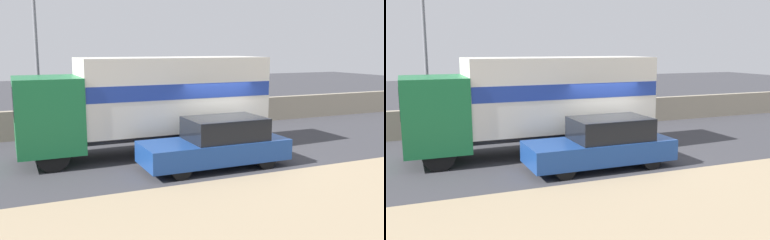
# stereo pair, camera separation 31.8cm
# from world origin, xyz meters

# --- Properties ---
(ground_plane) EXTENTS (80.00, 80.00, 0.00)m
(ground_plane) POSITION_xyz_m (0.00, 0.00, 0.00)
(ground_plane) COLOR #38383D
(dirt_shoulder_foreground) EXTENTS (60.00, 6.83, 0.04)m
(dirt_shoulder_foreground) POSITION_xyz_m (0.00, -5.20, 0.02)
(dirt_shoulder_foreground) COLOR #9E896B
(dirt_shoulder_foreground) RESTS_ON ground_plane
(stone_wall_backdrop) EXTENTS (60.00, 0.35, 1.19)m
(stone_wall_backdrop) POSITION_xyz_m (0.00, 6.23, 0.60)
(stone_wall_backdrop) COLOR gray
(stone_wall_backdrop) RESTS_ON ground_plane
(street_lamp) EXTENTS (0.56, 0.28, 6.26)m
(street_lamp) POSITION_xyz_m (-5.42, 5.84, 3.67)
(street_lamp) COLOR slate
(street_lamp) RESTS_ON ground_plane
(box_truck) EXTENTS (8.51, 2.46, 3.36)m
(box_truck) POSITION_xyz_m (-2.02, 2.03, 1.94)
(box_truck) COLOR #196B38
(box_truck) RESTS_ON ground_plane
(car_hatchback) EXTENTS (4.57, 1.77, 1.56)m
(car_hatchback) POSITION_xyz_m (-0.70, -0.51, 0.76)
(car_hatchback) COLOR navy
(car_hatchback) RESTS_ON ground_plane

